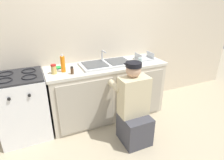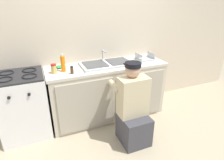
{
  "view_description": "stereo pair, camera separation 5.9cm",
  "coord_description": "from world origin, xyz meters",
  "views": [
    {
      "loc": [
        -1.03,
        -2.22,
        1.8
      ],
      "look_at": [
        0.0,
        0.1,
        0.71
      ],
      "focal_mm": 30.0,
      "sensor_mm": 36.0,
      "label": 1
    },
    {
      "loc": [
        -0.98,
        -2.24,
        1.8
      ],
      "look_at": [
        0.0,
        0.1,
        0.71
      ],
      "focal_mm": 30.0,
      "sensor_mm": 36.0,
      "label": 2
    }
  ],
  "objects": [
    {
      "name": "plumber_person",
      "position": [
        0.09,
        -0.42,
        0.46
      ],
      "size": [
        0.42,
        0.61,
        1.1
      ],
      "color": "#3F3F47",
      "rests_on": "ground_plane"
    },
    {
      "name": "ground_plane",
      "position": [
        0.0,
        0.0,
        0.0
      ],
      "size": [
        12.0,
        12.0,
        0.0
      ],
      "primitive_type": "plane",
      "color": "tan"
    },
    {
      "name": "stove_range",
      "position": [
        -1.24,
        0.3,
        0.46
      ],
      "size": [
        0.62,
        0.62,
        0.92
      ],
      "color": "white",
      "rests_on": "ground_plane"
    },
    {
      "name": "water_glass",
      "position": [
        0.48,
        0.11,
        0.94
      ],
      "size": [
        0.06,
        0.06,
        0.1
      ],
      "color": "#ADC6CC",
      "rests_on": "countertop"
    },
    {
      "name": "back_wall",
      "position": [
        0.0,
        0.65,
        1.25
      ],
      "size": [
        6.0,
        0.1,
        2.5
      ],
      "primitive_type": "cube",
      "color": "beige",
      "rests_on": "ground_plane"
    },
    {
      "name": "cell_phone",
      "position": [
        -0.7,
        0.45,
        0.89
      ],
      "size": [
        0.07,
        0.14,
        0.01
      ],
      "color": "black",
      "rests_on": "countertop"
    },
    {
      "name": "spice_bottle_pepper",
      "position": [
        -0.57,
        0.13,
        0.94
      ],
      "size": [
        0.04,
        0.04,
        0.1
      ],
      "color": "#513823",
      "rests_on": "countertop"
    },
    {
      "name": "sink_double_basin",
      "position": [
        0.0,
        0.3,
        0.9
      ],
      "size": [
        0.8,
        0.44,
        0.19
      ],
      "color": "silver",
      "rests_on": "countertop"
    },
    {
      "name": "dish_rack_tray",
      "position": [
        0.67,
        0.3,
        0.91
      ],
      "size": [
        0.28,
        0.22,
        0.11
      ],
      "color": "#B2B7BC",
      "rests_on": "countertop"
    },
    {
      "name": "countertop",
      "position": [
        0.0,
        0.3,
        0.87
      ],
      "size": [
        1.84,
        0.62,
        0.04
      ],
      "primitive_type": "cube",
      "color": "beige",
      "rests_on": "counter_cabinet"
    },
    {
      "name": "condiment_jar",
      "position": [
        -0.79,
        0.24,
        0.95
      ],
      "size": [
        0.07,
        0.07,
        0.13
      ],
      "color": "#DBB760",
      "rests_on": "countertop"
    },
    {
      "name": "counter_cabinet",
      "position": [
        0.0,
        0.29,
        0.42
      ],
      "size": [
        1.8,
        0.62,
        0.85
      ],
      "color": "beige",
      "rests_on": "ground_plane"
    },
    {
      "name": "soap_bottle_orange",
      "position": [
        -0.66,
        0.26,
        1.0
      ],
      "size": [
        0.06,
        0.06,
        0.25
      ],
      "color": "orange",
      "rests_on": "countertop"
    }
  ]
}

